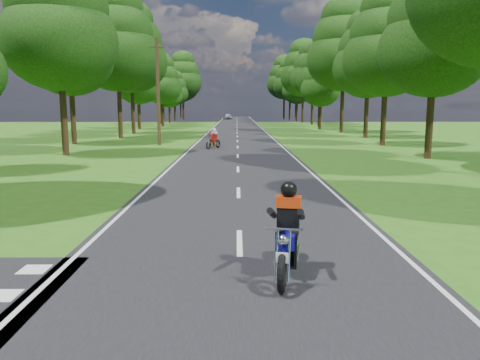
{
  "coord_description": "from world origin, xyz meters",
  "views": [
    {
      "loc": [
        -0.06,
        -7.98,
        3.01
      ],
      "look_at": [
        0.02,
        4.0,
        1.1
      ],
      "focal_mm": 35.0,
      "sensor_mm": 36.0,
      "label": 1
    }
  ],
  "objects": [
    {
      "name": "ground",
      "position": [
        0.0,
        0.0,
        0.0
      ],
      "size": [
        160.0,
        160.0,
        0.0
      ],
      "primitive_type": "plane",
      "color": "#2C5F15",
      "rests_on": "ground"
    },
    {
      "name": "main_road",
      "position": [
        0.0,
        50.0,
        0.01
      ],
      "size": [
        7.0,
        140.0,
        0.02
      ],
      "primitive_type": "cube",
      "color": "black",
      "rests_on": "ground"
    },
    {
      "name": "road_markings",
      "position": [
        -0.14,
        48.13,
        0.02
      ],
      "size": [
        7.4,
        140.0,
        0.01
      ],
      "color": "silver",
      "rests_on": "main_road"
    },
    {
      "name": "treeline",
      "position": [
        1.43,
        60.06,
        8.25
      ],
      "size": [
        40.0,
        115.35,
        14.78
      ],
      "color": "black",
      "rests_on": "ground"
    },
    {
      "name": "telegraph_pole",
      "position": [
        -6.0,
        28.0,
        4.07
      ],
      "size": [
        1.2,
        0.26,
        8.0
      ],
      "color": "#382616",
      "rests_on": "ground"
    },
    {
      "name": "rider_near_blue",
      "position": [
        0.83,
        0.01,
        0.85
      ],
      "size": [
        1.03,
        2.08,
        1.66
      ],
      "primitive_type": null,
      "rotation": [
        0.0,
        0.0,
        -0.19
      ],
      "color": "#110D93",
      "rests_on": "main_road"
    },
    {
      "name": "rider_far_red",
      "position": [
        -1.71,
        25.0,
        0.73
      ],
      "size": [
        1.24,
        1.78,
        1.42
      ],
      "primitive_type": null,
      "rotation": [
        0.0,
        0.0,
        -0.44
      ],
      "color": "#B1160D",
      "rests_on": "main_road"
    },
    {
      "name": "distant_car",
      "position": [
        -2.08,
        96.61,
        0.68
      ],
      "size": [
        2.39,
        4.14,
        1.33
      ],
      "primitive_type": "imported",
      "rotation": [
        0.0,
        0.0,
        0.22
      ],
      "color": "#B7BABF",
      "rests_on": "main_road"
    }
  ]
}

